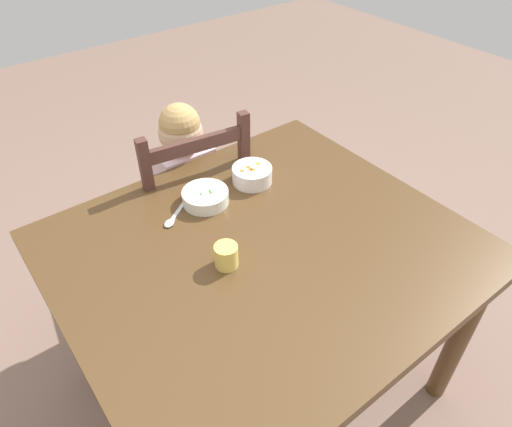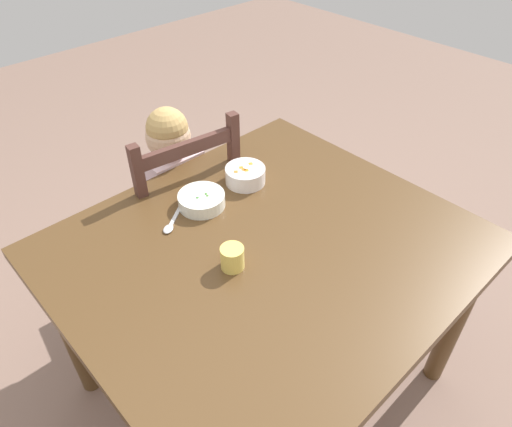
# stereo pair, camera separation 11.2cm
# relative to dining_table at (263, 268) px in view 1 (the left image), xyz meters

# --- Properties ---
(ground_plane) EXTENTS (8.00, 8.00, 0.00)m
(ground_plane) POSITION_rel_dining_table_xyz_m (0.00, 0.00, -0.66)
(ground_plane) COLOR #87695B
(dining_table) EXTENTS (1.20, 1.07, 0.76)m
(dining_table) POSITION_rel_dining_table_xyz_m (0.00, 0.00, 0.00)
(dining_table) COLOR #53381E
(dining_table) RESTS_ON ground
(dining_chair) EXTENTS (0.47, 0.47, 0.95)m
(dining_chair) POSITION_rel_dining_table_xyz_m (0.06, 0.58, -0.20)
(dining_chair) COLOR #4F2E27
(dining_chair) RESTS_ON ground
(child_figure) EXTENTS (0.32, 0.31, 0.96)m
(child_figure) POSITION_rel_dining_table_xyz_m (0.07, 0.58, -0.02)
(child_figure) COLOR silver
(child_figure) RESTS_ON ground
(bowl_of_peas) EXTENTS (0.16, 0.16, 0.05)m
(bowl_of_peas) POSITION_rel_dining_table_xyz_m (-0.03, 0.28, 0.13)
(bowl_of_peas) COLOR white
(bowl_of_peas) RESTS_ON dining_table
(bowl_of_carrots) EXTENTS (0.14, 0.14, 0.06)m
(bowl_of_carrots) POSITION_rel_dining_table_xyz_m (0.17, 0.28, 0.13)
(bowl_of_carrots) COLOR white
(bowl_of_carrots) RESTS_ON dining_table
(spoon) EXTENTS (0.12, 0.10, 0.01)m
(spoon) POSITION_rel_dining_table_xyz_m (-0.16, 0.27, 0.11)
(spoon) COLOR silver
(spoon) RESTS_ON dining_table
(drinking_cup) EXTENTS (0.07, 0.07, 0.07)m
(drinking_cup) POSITION_rel_dining_table_xyz_m (-0.14, 0.00, 0.14)
(drinking_cup) COLOR #F0D460
(drinking_cup) RESTS_ON dining_table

